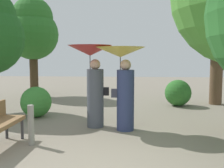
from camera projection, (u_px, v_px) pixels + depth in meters
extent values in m
cylinder|color=#474C56|center=(95.00, 98.00, 6.61)|extent=(0.41, 0.41, 1.44)
sphere|color=tan|center=(95.00, 64.00, 6.53)|extent=(0.26, 0.26, 0.26)
cylinder|color=#333338|center=(90.00, 73.00, 6.54)|extent=(0.02, 0.02, 0.82)
cone|color=#B22D2D|center=(90.00, 50.00, 6.49)|extent=(1.08, 1.08, 0.25)
cube|color=black|center=(106.00, 91.00, 6.60)|extent=(0.14, 0.10, 0.20)
cylinder|color=navy|center=(125.00, 100.00, 6.31)|extent=(0.41, 0.41, 1.43)
sphere|color=tan|center=(126.00, 65.00, 6.23)|extent=(0.26, 0.26, 0.26)
cylinder|color=#333338|center=(120.00, 74.00, 6.25)|extent=(0.02, 0.02, 0.79)
cone|color=#D8C64C|center=(120.00, 52.00, 6.20)|extent=(1.16, 1.16, 0.24)
cube|color=#333342|center=(114.00, 93.00, 6.29)|extent=(0.14, 0.10, 0.20)
cylinder|color=#38383D|center=(22.00, 129.00, 5.66)|extent=(0.06, 0.06, 0.44)
cylinder|color=#38383D|center=(7.00, 128.00, 5.69)|extent=(0.06, 0.06, 0.44)
cylinder|color=#42301E|center=(33.00, 55.00, 11.86)|extent=(0.37, 0.37, 3.65)
sphere|color=#2D6B28|center=(33.00, 34.00, 11.77)|extent=(2.23, 2.23, 2.23)
sphere|color=#2D6B28|center=(32.00, 17.00, 11.69)|extent=(1.79, 1.79, 1.79)
cylinder|color=brown|center=(217.00, 43.00, 9.69)|extent=(0.45, 0.45, 4.47)
sphere|color=#428C3D|center=(219.00, 12.00, 9.58)|extent=(2.92, 2.92, 2.92)
sphere|color=#387F33|center=(36.00, 102.00, 7.73)|extent=(0.89, 0.89, 0.89)
sphere|color=#2D6B28|center=(178.00, 93.00, 9.52)|extent=(0.94, 0.94, 0.94)
cylinder|color=gray|center=(31.00, 125.00, 5.24)|extent=(0.12, 0.12, 0.80)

